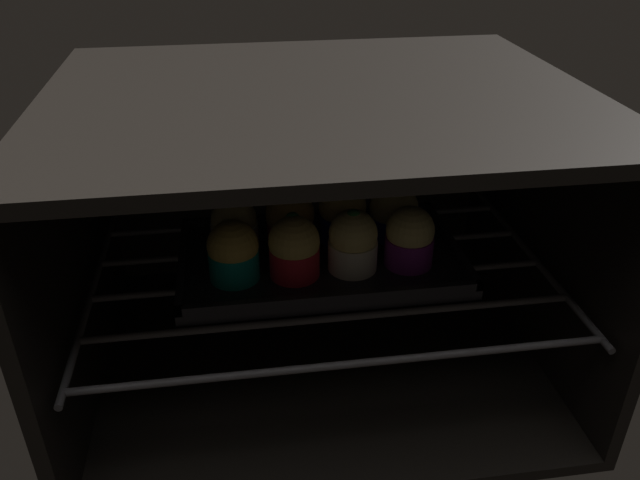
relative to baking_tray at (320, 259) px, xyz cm
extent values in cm
cube|color=black|center=(0.00, 0.73, -15.45)|extent=(59.00, 47.00, 1.50)
cube|color=black|center=(0.00, 0.73, 20.05)|extent=(59.00, 47.00, 1.50)
cube|color=black|center=(0.00, 23.48, 2.30)|extent=(59.00, 1.50, 34.00)
cube|color=black|center=(-28.75, 0.73, 2.30)|extent=(1.50, 47.00, 34.00)
cube|color=black|center=(28.75, 0.73, 2.30)|extent=(1.50, 47.00, 34.00)
cylinder|color=#4C494C|center=(0.00, -18.27, -1.10)|extent=(54.00, 0.80, 0.80)
cylinder|color=#4C494C|center=(0.00, -10.67, -1.10)|extent=(54.00, 0.80, 0.80)
cylinder|color=#4C494C|center=(0.00, -3.07, -1.10)|extent=(54.00, 0.80, 0.80)
cylinder|color=#4C494C|center=(0.00, 4.53, -1.10)|extent=(54.00, 0.80, 0.80)
cylinder|color=#4C494C|center=(0.00, 12.13, -1.10)|extent=(54.00, 0.80, 0.80)
cylinder|color=#4C494C|center=(0.00, 19.73, -1.10)|extent=(54.00, 0.80, 0.80)
cylinder|color=#4C494C|center=(-27.00, 0.73, -1.10)|extent=(0.80, 42.00, 0.80)
cylinder|color=#4C494C|center=(27.00, 0.73, -1.10)|extent=(0.80, 42.00, 0.80)
cube|color=black|center=(0.00, 0.00, -0.10)|extent=(33.90, 20.42, 1.20)
cube|color=black|center=(0.00, -9.81, 1.00)|extent=(33.90, 0.80, 1.00)
cube|color=black|center=(0.00, 9.81, 1.00)|extent=(33.90, 0.80, 1.00)
cube|color=black|center=(-16.55, 0.00, 1.00)|extent=(0.80, 20.42, 1.00)
cube|color=black|center=(16.55, 0.00, 1.00)|extent=(0.80, 20.42, 1.00)
cylinder|color=#0C8C84|center=(-10.41, -3.36, 2.31)|extent=(5.79, 5.79, 3.62)
sphere|color=gold|center=(-10.41, -3.36, 4.75)|extent=(5.87, 5.87, 5.87)
cylinder|color=red|center=(-3.52, -3.73, 2.31)|extent=(5.79, 5.79, 3.62)
sphere|color=#DBBC60|center=(-3.52, -3.73, 4.95)|extent=(5.91, 5.91, 5.91)
sphere|color=#28702D|center=(-3.52, -2.67, 7.17)|extent=(1.71, 1.71, 1.71)
cylinder|color=silver|center=(3.36, -3.34, 2.31)|extent=(5.79, 5.79, 3.62)
sphere|color=#E0CC7A|center=(3.36, -3.34, 5.16)|extent=(5.67, 5.67, 5.67)
sphere|color=#28702D|center=(3.32, -3.41, 7.34)|extent=(1.86, 1.86, 1.86)
cylinder|color=#7A238C|center=(10.14, -3.26, 2.31)|extent=(5.79, 5.79, 3.62)
sphere|color=#E0CC7A|center=(10.14, -3.26, 5.01)|extent=(5.72, 5.72, 5.72)
cylinder|color=silver|center=(-10.12, 3.07, 2.31)|extent=(5.79, 5.79, 3.62)
sphere|color=#E0CC7A|center=(-10.12, 3.07, 4.75)|extent=(5.53, 5.53, 5.53)
sphere|color=#28702D|center=(-9.29, 3.96, 7.09)|extent=(1.82, 1.82, 1.82)
cylinder|color=red|center=(-3.23, 3.44, 2.31)|extent=(5.79, 5.79, 3.62)
sphere|color=gold|center=(-3.23, 3.44, 4.66)|extent=(6.07, 6.07, 6.07)
sphere|color=#1E6023|center=(-3.34, 3.89, 6.62)|extent=(2.06, 2.06, 2.06)
cylinder|color=#1928B7|center=(3.36, 3.68, 2.31)|extent=(5.79, 5.79, 3.62)
sphere|color=#DBBC60|center=(3.36, 3.68, 5.17)|extent=(5.96, 5.96, 5.96)
sphere|color=#19511E|center=(3.66, 3.22, 7.61)|extent=(2.46, 2.46, 2.46)
cylinder|color=#1928B7|center=(9.89, 3.50, 2.31)|extent=(5.79, 5.79, 3.62)
sphere|color=#E0CC7A|center=(9.89, 3.50, 4.60)|extent=(6.21, 6.21, 6.21)
camera|label=1|loc=(-9.59, -65.17, 40.72)|focal=35.46mm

